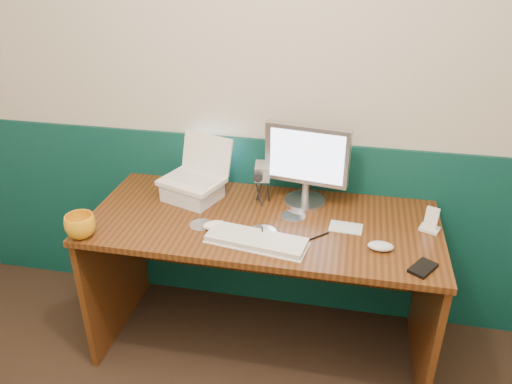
% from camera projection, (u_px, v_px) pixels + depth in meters
% --- Properties ---
extents(back_wall, '(3.50, 0.04, 2.50)m').
position_uv_depth(back_wall, '(264.00, 90.00, 2.39)').
color(back_wall, beige).
rests_on(back_wall, ground).
extents(wainscot, '(3.48, 0.02, 1.00)m').
position_uv_depth(wainscot, '(263.00, 225.00, 2.72)').
color(wainscot, '#073125').
rests_on(wainscot, ground).
extents(desk, '(1.60, 0.70, 0.75)m').
position_uv_depth(desk, '(262.00, 285.00, 2.46)').
color(desk, '#3D1F0B').
rests_on(desk, ground).
extents(laptop_riser, '(0.30, 0.28, 0.08)m').
position_uv_depth(laptop_riser, '(192.00, 191.00, 2.45)').
color(laptop_riser, silver).
rests_on(laptop_riser, desk).
extents(laptop, '(0.34, 0.30, 0.23)m').
position_uv_depth(laptop, '(190.00, 161.00, 2.37)').
color(laptop, white).
rests_on(laptop, laptop_riser).
extents(monitor, '(0.41, 0.17, 0.39)m').
position_uv_depth(monitor, '(307.00, 166.00, 2.34)').
color(monitor, '#AEADB2').
rests_on(monitor, desk).
extents(keyboard, '(0.44, 0.20, 0.02)m').
position_uv_depth(keyboard, '(256.00, 241.00, 2.11)').
color(keyboard, white).
rests_on(keyboard, desk).
extents(mouse_right, '(0.11, 0.07, 0.04)m').
position_uv_depth(mouse_right, '(381.00, 246.00, 2.06)').
color(mouse_right, silver).
rests_on(mouse_right, desk).
extents(mouse_left, '(0.12, 0.10, 0.04)m').
position_uv_depth(mouse_left, '(214.00, 225.00, 2.21)').
color(mouse_left, white).
rests_on(mouse_left, desk).
extents(mug, '(0.17, 0.17, 0.10)m').
position_uv_depth(mug, '(80.00, 226.00, 2.14)').
color(mug, orange).
rests_on(mug, desk).
extents(camcorder, '(0.11, 0.15, 0.21)m').
position_uv_depth(camcorder, '(263.00, 183.00, 2.38)').
color(camcorder, '#B9B8BE').
rests_on(camcorder, desk).
extents(cd_spindle, '(0.13, 0.13, 0.03)m').
position_uv_depth(cd_spindle, '(262.00, 235.00, 2.15)').
color(cd_spindle, silver).
rests_on(cd_spindle, desk).
extents(cd_loose_a, '(0.11, 0.11, 0.00)m').
position_uv_depth(cd_loose_a, '(201.00, 225.00, 2.24)').
color(cd_loose_a, silver).
rests_on(cd_loose_a, desk).
extents(cd_loose_b, '(0.11, 0.11, 0.00)m').
position_uv_depth(cd_loose_b, '(293.00, 216.00, 2.31)').
color(cd_loose_b, silver).
rests_on(cd_loose_b, desk).
extents(pen, '(0.10, 0.10, 0.01)m').
position_uv_depth(pen, '(317.00, 237.00, 2.15)').
color(pen, black).
rests_on(pen, desk).
extents(papers, '(0.15, 0.11, 0.00)m').
position_uv_depth(papers, '(346.00, 228.00, 2.22)').
color(papers, silver).
rests_on(papers, desk).
extents(dock, '(0.10, 0.09, 0.02)m').
position_uv_depth(dock, '(430.00, 229.00, 2.20)').
color(dock, white).
rests_on(dock, desk).
extents(music_player, '(0.06, 0.05, 0.10)m').
position_uv_depth(music_player, '(432.00, 218.00, 2.17)').
color(music_player, white).
rests_on(music_player, dock).
extents(pda, '(0.13, 0.14, 0.01)m').
position_uv_depth(pda, '(423.00, 268.00, 1.94)').
color(pda, black).
rests_on(pda, desk).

